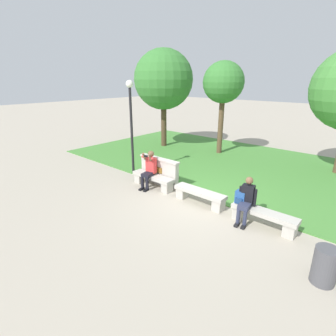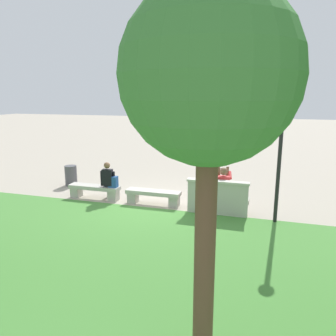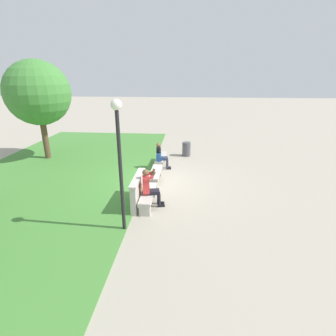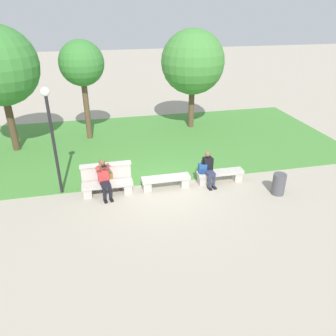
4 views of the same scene
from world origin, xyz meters
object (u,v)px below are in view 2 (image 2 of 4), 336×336
Objects in this scene: backpack at (113,182)px; tree_right_background at (209,80)px; person_photographer at (223,186)px; bench_main at (219,201)px; person_distant at (109,179)px; lamp_post at (281,132)px; trash_bin at (71,175)px; bench_near at (153,195)px; bench_mid at (95,190)px.

backpack is 7.36m from tree_right_background.
backpack is (3.46, 0.08, -0.11)m from person_photographer.
person_photographer reaches higher than bench_main.
person_distant is at bearing -19.73° from backpack.
lamp_post is at bearing 174.20° from person_distant.
backpack is at bearing 1.33° from person_photographer.
tree_right_background reaches higher than person_photographer.
person_photographer is at bearing 168.88° from trash_bin.
tree_right_background is at bearing 133.00° from trash_bin.
bench_near is 4.20m from lamp_post.
person_photographer is 6.26m from tree_right_background.
person_photographer is (-0.09, -0.08, 0.44)m from bench_main.
bench_near and bench_mid have the same top height.
trash_bin is at bearing -47.00° from tree_right_background.
bench_mid is at bearing -4.63° from lamp_post.
lamp_post is at bearing 174.77° from backpack.
bench_main is 1.30× the size of person_photographer.
backpack is 0.09× the size of tree_right_background.
person_photographer reaches higher than trash_bin.
bench_mid is at bearing -50.04° from tree_right_background.
bench_mid is (2.03, 0.00, 0.00)m from bench_near.
person_distant is 0.21m from backpack.
trash_bin is at bearing -12.02° from bench_main.
person_photographer is 3.08× the size of backpack.
backpack is at bearing -5.23° from lamp_post.
person_photographer is 1.76× the size of trash_bin.
person_photographer reaches higher than backpack.
bench_near is 6.89m from tree_right_background.
person_photographer is at bearing -179.84° from person_distant.
trash_bin is at bearing -36.27° from bench_mid.
lamp_post is (-4.94, 0.45, 1.79)m from backpack.
tree_right_background is at bearing 126.50° from person_distant.
backpack is at bearing -54.47° from tree_right_background.
person_distant is 2.46m from trash_bin.
tree_right_background reaches higher than bench_mid.
tree_right_background reaches higher than bench_main.
bench_main is 4.01× the size of backpack.
trash_bin is (2.35, -1.22, -0.25)m from backpack.
trash_bin is (6.29, -6.74, -3.12)m from tree_right_background.
bench_near is 1.36× the size of person_distant.
lamp_post is at bearing 163.75° from bench_main.
bench_mid is (4.06, 0.00, 0.00)m from bench_main.
person_distant is 1.68× the size of trash_bin.
person_distant reaches higher than backpack.
bench_main is 3.39m from backpack.
bench_main is at bearing 180.00° from bench_mid.
tree_right_background is (-2.60, 5.52, 3.20)m from bench_near.
bench_near is (2.03, 0.00, 0.00)m from bench_main.
lamp_post reaches higher than bench_near.
backpack is 0.12× the size of lamp_post.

